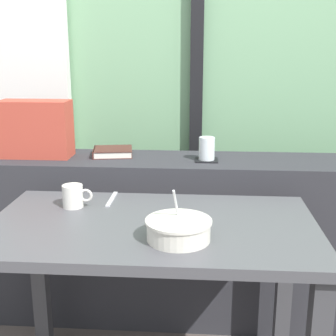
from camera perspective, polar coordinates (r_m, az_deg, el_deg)
outdoor_backdrop at (r=2.65m, az=1.71°, el=17.29°), size 4.80×0.08×2.80m
curtain_left_panel at (r=2.74m, az=-18.07°, el=13.38°), size 0.56×0.06×2.50m
window_divider_post at (r=2.58m, az=3.62°, el=15.11°), size 0.07×0.05×2.60m
dark_console_ledge at (r=2.23m, az=0.80°, el=-8.75°), size 2.80×0.35×0.79m
breakfast_table at (r=1.63m, az=-1.94°, el=-10.56°), size 1.12×0.64×0.71m
coaster_square at (r=2.08m, az=4.78°, el=0.99°), size 0.10×0.10×0.00m
juice_glass at (r=2.07m, az=4.81°, el=2.28°), size 0.07×0.07×0.10m
closed_book at (r=2.18m, az=-6.89°, el=1.99°), size 0.20×0.19×0.03m
throw_pillow at (r=2.21m, az=-16.01°, el=4.67°), size 0.32×0.14×0.26m
soup_bowl at (r=1.44m, az=1.31°, el=-7.60°), size 0.21×0.21×0.17m
fork_utensil at (r=1.82m, az=-6.96°, el=-3.83°), size 0.02×0.17×0.01m
ceramic_mug at (r=1.75m, az=-11.61°, el=-3.42°), size 0.11×0.08×0.08m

